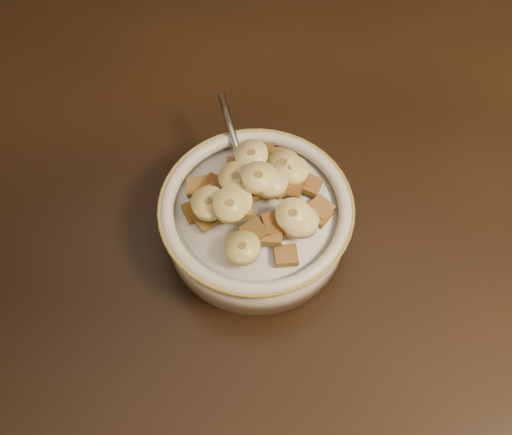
{
  "coord_description": "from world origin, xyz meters",
  "views": [
    {
      "loc": [
        -0.24,
        -0.33,
        1.29
      ],
      "look_at": [
        -0.26,
        -0.02,
        0.78
      ],
      "focal_mm": 45.0,
      "sensor_mm": 36.0,
      "label": 1
    }
  ],
  "objects_px": {
    "chair": "(465,30)",
    "spoon": "(248,185)",
    "cereal_bowl": "(256,223)",
    "table": "(512,236)"
  },
  "relations": [
    {
      "from": "chair",
      "to": "cereal_bowl",
      "type": "height_order",
      "value": "chair"
    },
    {
      "from": "spoon",
      "to": "cereal_bowl",
      "type": "bearing_deg",
      "value": 90.0
    },
    {
      "from": "table",
      "to": "spoon",
      "type": "xyz_separation_m",
      "value": [
        -0.27,
        0.01,
        0.07
      ]
    },
    {
      "from": "table",
      "to": "cereal_bowl",
      "type": "relative_size",
      "value": 8.18
    },
    {
      "from": "chair",
      "to": "cereal_bowl",
      "type": "distance_m",
      "value": 0.75
    },
    {
      "from": "table",
      "to": "spoon",
      "type": "distance_m",
      "value": 0.27
    },
    {
      "from": "cereal_bowl",
      "to": "spoon",
      "type": "relative_size",
      "value": 4.17
    },
    {
      "from": "chair",
      "to": "table",
      "type": "bearing_deg",
      "value": -107.23
    },
    {
      "from": "table",
      "to": "cereal_bowl",
      "type": "distance_m",
      "value": 0.26
    },
    {
      "from": "chair",
      "to": "spoon",
      "type": "bearing_deg",
      "value": -130.37
    }
  ]
}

